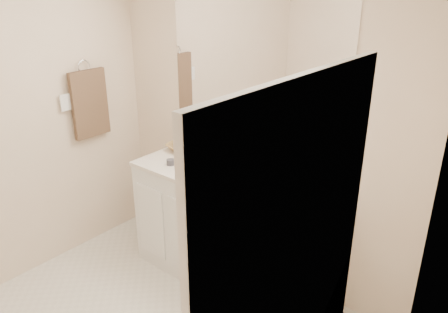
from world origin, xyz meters
TOP-DOWN VIEW (x-y plane):
  - wall_back at (0.00, 1.30)m, footprint 2.60×0.02m
  - wall_right at (1.30, 0.00)m, footprint 0.02×2.60m
  - vanity_cabinet at (0.00, 1.02)m, footprint 1.50×0.55m
  - countertop at (0.00, 1.02)m, footprint 1.52×0.57m
  - backsplash at (0.00, 1.29)m, footprint 1.52×0.03m
  - sink_basin at (0.00, 1.00)m, footprint 0.37×0.37m
  - faucet at (0.00, 1.18)m, footprint 0.02×0.02m
  - mirror at (0.00, 1.29)m, footprint 1.48×0.01m
  - blue_mug at (-0.14, 1.12)m, footprint 0.10×0.10m
  - tan_cup at (0.18, 1.17)m, footprint 0.07×0.07m
  - toothbrush at (0.19, 1.17)m, footprint 0.01×0.04m
  - mouthwash_bottle at (0.27, 1.02)m, footprint 0.10×0.10m
  - soap_dish at (0.38, 0.94)m, footprint 0.10×0.08m
  - green_soap at (0.38, 0.94)m, footprint 0.09×0.08m
  - orange_comb at (0.21, 0.85)m, footprint 0.12×0.07m
  - dark_jar at (-0.47, 0.91)m, footprint 0.08×0.08m
  - extra_white_bottle at (-0.31, 1.12)m, footprint 0.06×0.06m
  - soap_bottle_white at (-0.26, 1.22)m, footprint 0.11×0.11m
  - soap_bottle_cream at (-0.32, 1.19)m, footprint 0.09×0.09m
  - soap_bottle_yellow at (-0.39, 1.21)m, footprint 0.16×0.16m
  - wicker_basket at (-0.61, 1.18)m, footprint 0.24×0.24m
  - hair_dryer at (-0.59, 1.18)m, footprint 0.16×0.11m
  - towel_ring at (-1.27, 0.77)m, footprint 0.01×0.11m
  - hand_towel at (-1.25, 0.77)m, footprint 0.04×0.32m
  - switch_plate at (-1.27, 0.57)m, footprint 0.01×0.08m

SIDE VIEW (x-z plane):
  - vanity_cabinet at x=0.00m, z-range 0.00..0.85m
  - countertop at x=0.00m, z-range 0.85..0.88m
  - sink_basin at x=0.00m, z-range 0.86..0.88m
  - orange_comb at x=0.21m, z-range 0.88..0.89m
  - soap_dish at x=0.38m, z-range 0.88..0.89m
  - dark_jar at x=-0.47m, z-range 0.88..0.92m
  - green_soap at x=0.38m, z-range 0.89..0.92m
  - wicker_basket at x=-0.61m, z-range 0.88..0.94m
  - backsplash at x=0.00m, z-range 0.88..0.96m
  - tan_cup at x=0.18m, z-range 0.88..0.97m
  - blue_mug at x=-0.14m, z-range 0.88..0.99m
  - faucet at x=0.00m, z-range 0.88..0.99m
  - extra_white_bottle at x=-0.31m, z-range 0.88..1.03m
  - soap_bottle_cream at x=-0.32m, z-range 0.88..1.03m
  - soap_bottle_yellow at x=-0.39m, z-range 0.88..1.04m
  - hair_dryer at x=-0.59m, z-range 0.93..1.01m
  - mouthwash_bottle at x=0.27m, z-range 0.88..1.08m
  - soap_bottle_white at x=-0.26m, z-range 0.88..1.10m
  - toothbrush at x=0.19m, z-range 0.93..1.13m
  - wall_back at x=0.00m, z-range 0.00..2.40m
  - wall_right at x=1.30m, z-range 0.00..2.40m
  - hand_towel at x=-1.25m, z-range 0.98..1.52m
  - switch_plate at x=-1.27m, z-range 1.24..1.36m
  - towel_ring at x=-1.27m, z-range 1.49..1.61m
  - mirror at x=0.00m, z-range 0.96..2.16m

